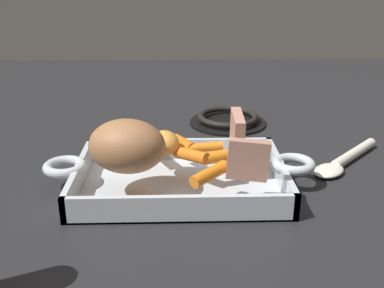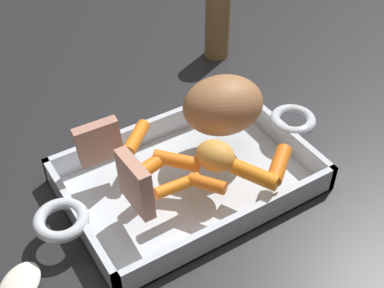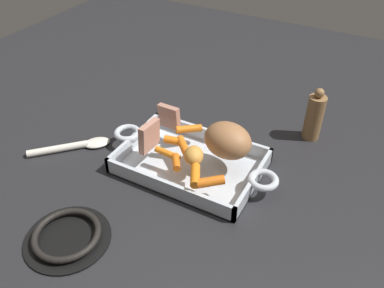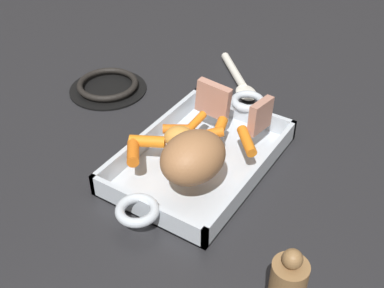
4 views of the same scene
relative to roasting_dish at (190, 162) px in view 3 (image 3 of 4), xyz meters
name	(u,v)px [view 3 (image 3 of 4)]	position (x,y,z in m)	size (l,w,h in m)	color
ground_plane	(190,167)	(0.00, 0.00, -0.02)	(2.22, 2.22, 0.00)	#232326
roasting_dish	(190,162)	(0.00, 0.00, 0.00)	(0.47, 0.24, 0.05)	silver
pork_roast	(228,140)	(0.08, 0.04, 0.08)	(0.12, 0.10, 0.09)	#A16C43
roast_slice_outer	(149,136)	(-0.10, -0.03, 0.07)	(0.02, 0.07, 0.07)	tan
roast_slice_thin	(169,117)	(-0.11, 0.07, 0.07)	(0.02, 0.06, 0.06)	tan
baby_carrot_northeast	(183,147)	(-0.02, 0.00, 0.04)	(0.02, 0.02, 0.07)	orange
baby_carrot_southwest	(176,162)	(-0.01, -0.06, 0.04)	(0.02, 0.02, 0.05)	orange
baby_carrot_northwest	(195,175)	(0.06, -0.08, 0.04)	(0.02, 0.02, 0.07)	orange
baby_carrot_southeast	(172,140)	(-0.06, 0.01, 0.04)	(0.02, 0.02, 0.04)	orange
baby_carrot_short	(210,182)	(0.10, -0.08, 0.04)	(0.02, 0.02, 0.06)	orange
baby_carrot_center_right	(189,129)	(-0.05, 0.07, 0.04)	(0.02, 0.02, 0.07)	orange
baby_carrot_long	(168,154)	(-0.04, -0.04, 0.04)	(0.02, 0.02, 0.07)	orange
potato_golden_large	(194,155)	(0.03, -0.03, 0.05)	(0.06, 0.05, 0.04)	gold
stove_burner_rear	(67,236)	(-0.12, -0.33, -0.01)	(0.18, 0.18, 0.02)	black
serving_spoon	(76,146)	(-0.32, -0.08, -0.01)	(0.18, 0.18, 0.02)	white
pepper_mill	(314,116)	(0.24, 0.28, 0.05)	(0.05, 0.05, 0.16)	olive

